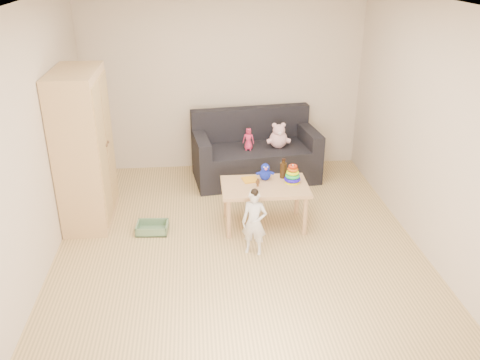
{
  "coord_description": "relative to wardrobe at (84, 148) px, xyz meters",
  "views": [
    {
      "loc": [
        -0.44,
        -4.94,
        3.03
      ],
      "look_at": [
        0.05,
        0.25,
        0.65
      ],
      "focal_mm": 38.0,
      "sensor_mm": 36.0,
      "label": 1
    }
  ],
  "objects": [
    {
      "name": "doll",
      "position": [
        2.03,
        0.88,
        -0.27
      ],
      "size": [
        0.17,
        0.14,
        0.31
      ],
      "primitive_type": "imported",
      "rotation": [
        0.0,
        0.0,
        -0.21
      ],
      "color": "#EE2C5D",
      "rests_on": "sofa"
    },
    {
      "name": "yellow_book",
      "position": [
        1.93,
        -0.23,
        -0.38
      ],
      "size": [
        0.21,
        0.21,
        0.01
      ],
      "primitive_type": "cube",
      "rotation": [
        0.0,
        0.0,
        0.18
      ],
      "color": "orange",
      "rests_on": "play_table"
    },
    {
      "name": "brown_bottle",
      "position": [
        2.33,
        -0.19,
        -0.28
      ],
      "size": [
        0.08,
        0.08,
        0.24
      ],
      "color": "black",
      "rests_on": "play_table"
    },
    {
      "name": "play_table",
      "position": [
        2.09,
        -0.39,
        -0.65
      ],
      "size": [
        1.01,
        0.65,
        0.53
      ],
      "primitive_type": "cube",
      "rotation": [
        0.0,
        0.0,
        -0.01
      ],
      "color": "tan",
      "rests_on": "ground"
    },
    {
      "name": "sofa",
      "position": [
        2.15,
        0.98,
        -0.67
      ],
      "size": [
        1.82,
        1.06,
        0.49
      ],
      "primitive_type": "cube",
      "rotation": [
        0.0,
        0.0,
        0.12
      ],
      "color": "black",
      "rests_on": "ground"
    },
    {
      "name": "room",
      "position": [
        1.74,
        -0.73,
        0.39
      ],
      "size": [
        4.5,
        4.5,
        4.5
      ],
      "color": "#DCB676",
      "rests_on": "ground"
    },
    {
      "name": "storage_bin",
      "position": [
        0.76,
        -0.42,
        -0.86
      ],
      "size": [
        0.38,
        0.3,
        0.11
      ],
      "primitive_type": null,
      "rotation": [
        0.0,
        0.0,
        -0.07
      ],
      "color": "#618560",
      "rests_on": "ground"
    },
    {
      "name": "wardrobe",
      "position": [
        0.0,
        0.0,
        0.0
      ],
      "size": [
        0.51,
        1.01,
        1.83
      ],
      "primitive_type": "cube",
      "color": "tan",
      "rests_on": "ground"
    },
    {
      "name": "ring_stacker",
      "position": [
        2.42,
        -0.34,
        -0.3
      ],
      "size": [
        0.2,
        0.2,
        0.22
      ],
      "color": "#F8F50D",
      "rests_on": "play_table"
    },
    {
      "name": "wooden_figure",
      "position": [
        2.0,
        -0.41,
        -0.33
      ],
      "size": [
        0.05,
        0.04,
        0.1
      ],
      "primitive_type": null,
      "rotation": [
        0.0,
        0.0,
        -0.31
      ],
      "color": "brown",
      "rests_on": "play_table"
    },
    {
      "name": "pink_bear",
      "position": [
        2.46,
        0.93,
        -0.28
      ],
      "size": [
        0.28,
        0.25,
        0.3
      ],
      "primitive_type": null,
      "rotation": [
        0.0,
        0.0,
        -0.07
      ],
      "color": "#FFBBC6",
      "rests_on": "sofa"
    },
    {
      "name": "blue_plush",
      "position": [
        2.11,
        -0.23,
        -0.28
      ],
      "size": [
        0.19,
        0.16,
        0.21
      ],
      "primitive_type": null,
      "rotation": [
        0.0,
        0.0,
        -0.15
      ],
      "color": "#1525C1",
      "rests_on": "play_table"
    },
    {
      "name": "toddler",
      "position": [
        1.89,
        -0.97,
        -0.55
      ],
      "size": [
        0.31,
        0.26,
        0.73
      ],
      "primitive_type": "imported",
      "rotation": [
        0.0,
        0.0,
        -0.34
      ],
      "color": "silver",
      "rests_on": "ground"
    }
  ]
}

